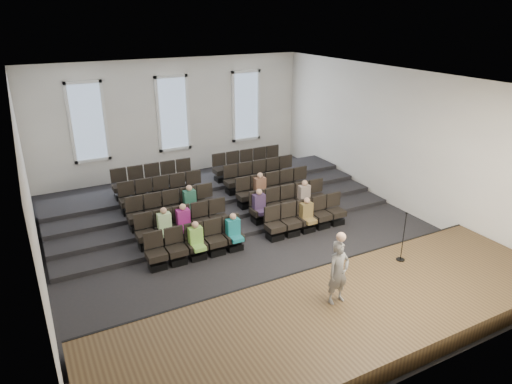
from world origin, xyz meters
TOP-DOWN VIEW (x-y plane):
  - ground at (0.00, 0.00)m, footprint 14.00×14.00m
  - ceiling at (0.00, 0.00)m, footprint 12.00×14.00m
  - wall_back at (0.00, 7.02)m, footprint 12.00×0.04m
  - wall_front at (0.00, -7.02)m, footprint 12.00×0.04m
  - wall_left at (-6.02, 0.00)m, footprint 0.04×14.00m
  - wall_right at (6.02, 0.00)m, footprint 0.04×14.00m
  - stage at (0.00, -5.10)m, footprint 11.80×3.60m
  - stage_lip at (0.00, -3.33)m, footprint 11.80×0.06m
  - risers at (0.00, 3.17)m, footprint 11.80×4.80m
  - seating_rows at (-0.00, 1.54)m, footprint 6.80×4.70m
  - windows at (0.00, 6.95)m, footprint 8.44×0.10m
  - audience at (-0.21, 0.34)m, footprint 5.45×2.64m
  - speaker at (-0.04, -4.79)m, footprint 0.58×0.40m
  - mic_stand at (2.66, -4.08)m, footprint 0.24×0.24m

SIDE VIEW (x-z plane):
  - ground at x=0.00m, z-range 0.00..0.00m
  - risers at x=0.00m, z-range -0.10..0.50m
  - stage at x=0.00m, z-range 0.00..0.50m
  - stage_lip at x=0.00m, z-range -0.01..0.51m
  - seating_rows at x=0.00m, z-range -0.15..1.52m
  - audience at x=-0.21m, z-range 0.26..1.36m
  - mic_stand at x=2.66m, z-range 0.21..1.64m
  - speaker at x=-0.04m, z-range 0.50..2.04m
  - wall_back at x=0.00m, z-range 0.00..5.00m
  - wall_front at x=0.00m, z-range 0.00..5.00m
  - wall_left at x=-6.02m, z-range 0.00..5.00m
  - wall_right at x=6.02m, z-range 0.00..5.00m
  - windows at x=0.00m, z-range 1.08..4.32m
  - ceiling at x=0.00m, z-range 5.00..5.02m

